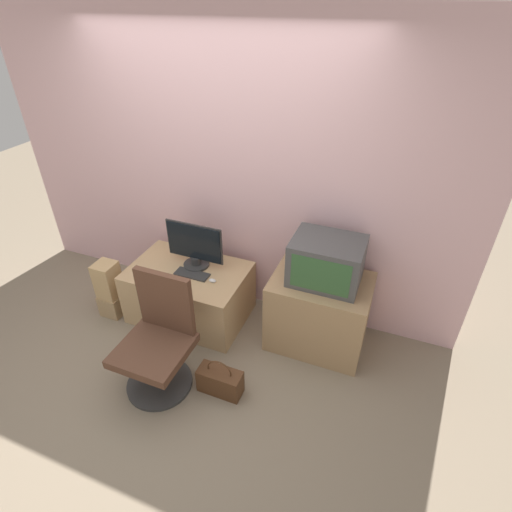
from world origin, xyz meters
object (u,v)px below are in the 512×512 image
keyboard (192,274)px  cardboard_box_lower (114,303)px  crt_tv (327,261)px  mouse (212,281)px  office_chair (159,343)px  handbag (220,381)px  main_monitor (195,246)px

keyboard → cardboard_box_lower: keyboard is taller
keyboard → cardboard_box_lower: (-0.79, -0.21, -0.42)m
keyboard → cardboard_box_lower: bearing=-164.9°
crt_tv → cardboard_box_lower: bearing=-168.9°
keyboard → mouse: size_ratio=4.67×
mouse → crt_tv: (0.93, 0.20, 0.32)m
office_chair → keyboard: bearing=98.1°
handbag → office_chair: bearing=-173.3°
handbag → keyboard: bearing=131.1°
office_chair → handbag: office_chair is taller
keyboard → office_chair: bearing=-81.9°
crt_tv → keyboard: bearing=-171.7°
handbag → main_monitor: bearing=127.2°
main_monitor → office_chair: (0.14, -0.87, -0.33)m
keyboard → handbag: size_ratio=0.90×
mouse → office_chair: (-0.12, -0.70, -0.14)m
main_monitor → crt_tv: bearing=1.0°
mouse → handbag: (0.36, -0.64, -0.43)m
crt_tv → cardboard_box_lower: crt_tv is taller
crt_tv → cardboard_box_lower: (-1.94, -0.38, -0.75)m
crt_tv → cardboard_box_lower: 2.12m
mouse → office_chair: size_ratio=0.07×
keyboard → handbag: keyboard is taller
cardboard_box_lower → keyboard: bearing=15.1°
main_monitor → keyboard: main_monitor is taller
main_monitor → keyboard: bearing=-76.7°
mouse → cardboard_box_lower: 1.11m
office_chair → handbag: 0.56m
office_chair → handbag: size_ratio=2.71×
handbag → crt_tv: bearing=55.7°
keyboard → crt_tv: (1.15, 0.17, 0.33)m
mouse → keyboard: bearing=173.0°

